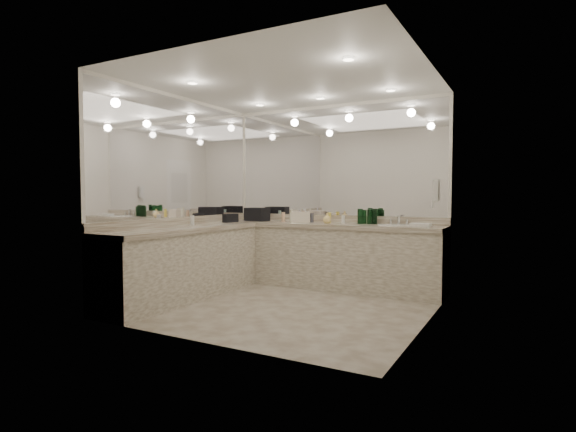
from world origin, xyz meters
The scene contains 35 objects.
floor centered at (0.00, 0.00, 0.00)m, with size 3.20×3.20×0.00m, color #BCB2A1.
ceiling centered at (0.00, 0.00, 2.60)m, with size 3.20×3.20×0.00m, color white.
wall_back centered at (0.00, 1.50, 1.30)m, with size 3.20×0.02×2.60m, color silver.
wall_left centered at (-1.60, 0.00, 1.30)m, with size 0.02×3.00×2.60m, color silver.
wall_right centered at (1.60, 0.00, 1.30)m, with size 0.02×3.00×2.60m, color silver.
vanity_back_base centered at (0.00, 1.20, 0.42)m, with size 3.20×0.60×0.84m, color silver.
vanity_back_top centered at (0.00, 1.19, 0.87)m, with size 3.20×0.64×0.06m, color beige.
vanity_left_base centered at (-1.30, -0.30, 0.42)m, with size 0.60×2.40×0.84m, color silver.
vanity_left_top centered at (-1.29, -0.30, 0.87)m, with size 0.64×2.42×0.06m, color beige.
backsplash_back centered at (0.00, 1.48, 0.95)m, with size 3.20×0.04×0.10m, color beige.
backsplash_left centered at (-1.58, 0.00, 0.95)m, with size 0.04×3.00×0.10m, color beige.
mirror_back centered at (0.00, 1.49, 1.77)m, with size 3.12×0.01×1.55m, color white.
mirror_left centered at (-1.59, 0.00, 1.77)m, with size 0.01×2.92×1.55m, color white.
sink centered at (0.95, 1.20, 0.90)m, with size 0.44×0.44×0.03m, color white.
faucet centered at (0.95, 1.41, 0.97)m, with size 0.24×0.16×0.14m, color silver.
wall_phone centered at (1.56, 0.70, 1.35)m, with size 0.06×0.10×0.24m, color white.
door centered at (1.59, -0.50, 1.05)m, with size 0.02×0.82×2.10m, color white.
black_toiletry_bag centered at (-1.15, 1.18, 1.00)m, with size 0.34×0.22×0.20m, color black.
black_bag_spill centered at (-1.30, 0.71, 0.96)m, with size 0.10×0.22×0.12m, color black.
cream_cosmetic_case centered at (-0.41, 1.20, 0.98)m, with size 0.26×0.16×0.15m, color beige.
hand_towel centered at (1.29, 1.16, 0.92)m, with size 0.25×0.17×0.04m, color white.
lotion_left centered at (-1.30, -0.12, 0.96)m, with size 0.05×0.05×0.13m, color white.
soap_bottle_a centered at (-0.55, 1.18, 1.00)m, with size 0.07×0.07×0.19m, color white.
soap_bottle_b centered at (-0.42, 1.18, 0.99)m, with size 0.08×0.09×0.19m, color silver.
soap_bottle_c centered at (0.02, 1.15, 0.97)m, with size 0.12×0.12×0.15m, color #FFDC84.
green_bottle_0 centered at (0.64, 1.35, 1.00)m, with size 0.07×0.07×0.21m, color #13481E.
green_bottle_1 centered at (0.46, 1.27, 1.00)m, with size 0.07×0.07×0.21m, color #13481E.
green_bottle_2 centered at (0.57, 1.32, 1.00)m, with size 0.06×0.06×0.20m, color #13481E.
green_bottle_3 centered at (0.64, 1.32, 0.99)m, with size 0.07×0.07×0.18m, color #13481E.
green_bottle_4 centered at (0.49, 1.34, 1.00)m, with size 0.07×0.07×0.19m, color #13481E.
amenity_bottle_0 centered at (-1.05, 1.27, 0.97)m, with size 0.05×0.05×0.14m, color silver.
amenity_bottle_1 centered at (-0.03, 1.33, 0.97)m, with size 0.05×0.05×0.14m, color #F2D84C.
amenity_bottle_2 centered at (0.20, 1.29, 0.96)m, with size 0.05×0.05×0.11m, color white.
amenity_bottle_3 centered at (-0.24, 1.22, 0.97)m, with size 0.05×0.05×0.14m, color #3F3F4C.
amenity_bottle_4 centered at (-0.68, 1.16, 0.97)m, with size 0.05×0.05×0.14m, color #E0B28C.
Camera 1 is at (2.51, -4.56, 1.31)m, focal length 28.00 mm.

